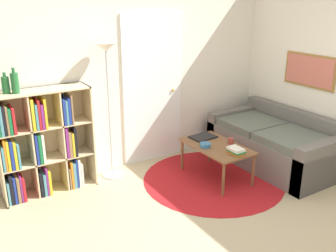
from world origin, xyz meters
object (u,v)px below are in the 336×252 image
(bookshelf, at_px, (41,145))
(couch, at_px, (276,144))
(laptop, at_px, (203,137))
(bowl, at_px, (205,145))
(coffee_table, at_px, (217,149))
(bottle_middle, at_px, (6,85))
(floor_lamp, at_px, (107,73))
(cup, at_px, (231,141))
(bottle_right, at_px, (15,83))

(bookshelf, height_order, couch, bookshelf)
(couch, height_order, laptop, couch)
(bowl, bearing_deg, laptop, 58.12)
(coffee_table, distance_m, bottle_middle, 2.56)
(bookshelf, distance_m, floor_lamp, 1.13)
(couch, bearing_deg, cup, 177.12)
(coffee_table, height_order, cup, cup)
(bottle_right, bearing_deg, laptop, -11.49)
(couch, xyz_separation_m, coffee_table, (-0.99, 0.09, 0.11))
(floor_lamp, relative_size, cup, 22.77)
(bowl, xyz_separation_m, bottle_right, (-2.00, 0.71, 0.89))
(bookshelf, relative_size, coffee_table, 1.33)
(bottle_right, bearing_deg, coffee_table, -19.25)
(bookshelf, xyz_separation_m, bottle_middle, (-0.28, 0.02, 0.73))
(couch, height_order, coffee_table, couch)
(bowl, bearing_deg, bookshelf, 157.79)
(laptop, relative_size, cup, 4.61)
(cup, distance_m, bottle_right, 2.62)
(floor_lamp, distance_m, coffee_table, 1.64)
(cup, height_order, bottle_right, bottle_right)
(coffee_table, height_order, laptop, laptop)
(bottle_middle, height_order, bottle_right, bottle_right)
(bookshelf, height_order, bowl, bookshelf)
(coffee_table, bearing_deg, laptop, 87.09)
(bottle_middle, relative_size, bottle_right, 0.82)
(bottle_middle, bearing_deg, couch, -15.34)
(laptop, bearing_deg, couch, -22.29)
(bookshelf, bearing_deg, bowl, -22.21)
(floor_lamp, bearing_deg, bottle_right, 179.97)
(bottle_right, bearing_deg, cup, -18.85)
(coffee_table, bearing_deg, floor_lamp, 145.92)
(bookshelf, bearing_deg, coffee_table, -21.57)
(floor_lamp, distance_m, laptop, 1.50)
(floor_lamp, relative_size, bottle_right, 6.24)
(floor_lamp, bearing_deg, cup, -31.60)
(cup, height_order, bottle_middle, bottle_middle)
(coffee_table, bearing_deg, couch, -5.07)
(bookshelf, relative_size, couch, 0.71)
(bookshelf, bearing_deg, laptop, -13.21)
(couch, xyz_separation_m, bowl, (-1.14, 0.13, 0.18))
(cup, distance_m, bottle_middle, 2.71)
(bowl, height_order, bottle_right, bottle_right)
(bowl, bearing_deg, floor_lamp, 143.25)
(coffee_table, bearing_deg, bowl, 166.38)
(coffee_table, height_order, bowl, bowl)
(floor_lamp, height_order, bowl, floor_lamp)
(bookshelf, distance_m, coffee_table, 2.12)
(floor_lamp, xyz_separation_m, coffee_table, (1.11, -0.75, -0.95))
(laptop, bearing_deg, cup, -64.35)
(coffee_table, relative_size, cup, 12.43)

